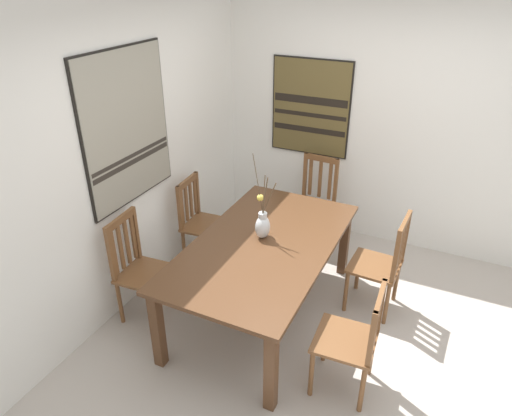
% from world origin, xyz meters
% --- Properties ---
extents(ground_plane, '(6.40, 6.40, 0.03)m').
position_xyz_m(ground_plane, '(0.00, 0.00, -0.01)').
color(ground_plane, '#B2A89E').
extents(wall_back, '(6.40, 0.12, 2.70)m').
position_xyz_m(wall_back, '(0.00, 1.86, 1.35)').
color(wall_back, silver).
rests_on(wall_back, ground_plane).
extents(wall_side, '(0.12, 6.40, 2.70)m').
position_xyz_m(wall_side, '(1.86, 0.00, 1.35)').
color(wall_side, silver).
rests_on(wall_side, ground_plane).
extents(dining_table, '(1.94, 1.09, 0.73)m').
position_xyz_m(dining_table, '(0.09, 0.62, 0.64)').
color(dining_table, '#51331E').
rests_on(dining_table, ground_plane).
extents(centerpiece_vase, '(0.14, 0.22, 0.71)m').
position_xyz_m(centerpiece_vase, '(0.17, 0.66, 0.86)').
color(centerpiece_vase, silver).
rests_on(centerpiece_vase, dining_table).
extents(chair_0, '(0.44, 0.44, 0.89)m').
position_xyz_m(chair_0, '(-0.39, -0.30, 0.47)').
color(chair_0, brown).
rests_on(chair_0, ground_plane).
extents(chair_1, '(0.45, 0.45, 0.96)m').
position_xyz_m(chair_1, '(-0.37, 1.56, 0.49)').
color(chair_1, brown).
rests_on(chair_1, ground_plane).
extents(chair_2, '(0.45, 0.45, 0.96)m').
position_xyz_m(chair_2, '(1.45, 0.63, 0.48)').
color(chair_2, brown).
rests_on(chair_2, ground_plane).
extents(chair_3, '(0.44, 0.44, 0.95)m').
position_xyz_m(chair_3, '(0.59, -0.29, 0.49)').
color(chair_3, brown).
rests_on(chair_3, ground_plane).
extents(chair_4, '(0.45, 0.45, 0.92)m').
position_xyz_m(chair_4, '(0.56, 1.52, 0.47)').
color(chair_4, brown).
rests_on(chair_4, ground_plane).
extents(painting_on_back_wall, '(1.02, 0.05, 1.27)m').
position_xyz_m(painting_on_back_wall, '(-0.04, 1.79, 1.59)').
color(painting_on_back_wall, black).
extents(painting_on_side_wall, '(0.05, 0.87, 1.03)m').
position_xyz_m(painting_on_side_wall, '(1.79, 0.85, 1.40)').
color(painting_on_side_wall, black).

